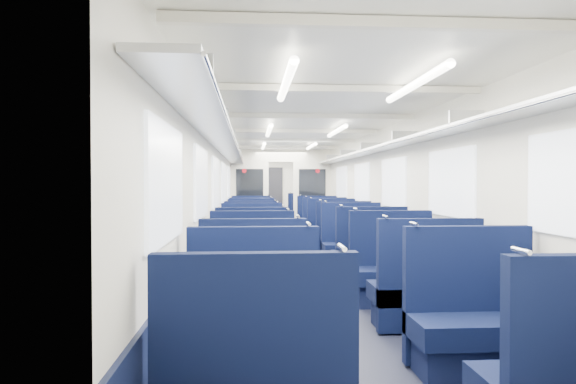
{
  "coord_description": "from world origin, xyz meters",
  "views": [
    {
      "loc": [
        -0.85,
        -10.83,
        1.42
      ],
      "look_at": [
        0.02,
        1.08,
        1.2
      ],
      "focal_mm": 32.18,
      "sensor_mm": 36.0,
      "label": 1
    }
  ],
  "objects_px": {
    "seat_14": "(252,235)",
    "seat_17": "(324,229)",
    "seat_15": "(332,235)",
    "seat_21": "(309,220)",
    "seat_16": "(252,230)",
    "seat_9": "(369,258)",
    "seat_13": "(342,241)",
    "seat_10": "(252,249)",
    "seat_20": "(251,220)",
    "seat_8": "(252,260)",
    "seat_11": "(352,248)",
    "end_door": "(273,194)",
    "bulkhead": "(281,189)",
    "seat_5": "(425,294)",
    "seat_7": "(393,274)",
    "seat_19": "(318,225)",
    "seat_2": "(253,328)",
    "seat_4": "(253,295)",
    "seat_23": "(304,217)",
    "seat_3": "(475,326)",
    "seat_12": "(252,241)",
    "seat_22": "(251,217)",
    "seat_18": "(251,225)",
    "seat_6": "(252,275)"
  },
  "relations": [
    {
      "from": "seat_11",
      "to": "seat_20",
      "type": "distance_m",
      "value": 6.65
    },
    {
      "from": "seat_13",
      "to": "seat_22",
      "type": "xyz_separation_m",
      "value": [
        -1.66,
        6.84,
        0.0
      ]
    },
    {
      "from": "end_door",
      "to": "seat_14",
      "type": "height_order",
      "value": "end_door"
    },
    {
      "from": "seat_20",
      "to": "seat_8",
      "type": "bearing_deg",
      "value": -90.0
    },
    {
      "from": "seat_9",
      "to": "seat_20",
      "type": "distance_m",
      "value": 7.83
    },
    {
      "from": "seat_16",
      "to": "seat_9",
      "type": "bearing_deg",
      "value": -69.67
    },
    {
      "from": "seat_11",
      "to": "seat_19",
      "type": "xyz_separation_m",
      "value": [
        0.0,
        4.42,
        0.0
      ]
    },
    {
      "from": "seat_10",
      "to": "seat_14",
      "type": "bearing_deg",
      "value": 90.0
    },
    {
      "from": "seat_15",
      "to": "seat_21",
      "type": "distance_m",
      "value": 4.33
    },
    {
      "from": "seat_3",
      "to": "seat_14",
      "type": "xyz_separation_m",
      "value": [
        -1.66,
        6.92,
        0.0
      ]
    },
    {
      "from": "seat_9",
      "to": "seat_13",
      "type": "xyz_separation_m",
      "value": [
        0.0,
        2.17,
        0.0
      ]
    },
    {
      "from": "seat_7",
      "to": "seat_21",
      "type": "xyz_separation_m",
      "value": [
        0.0,
        8.89,
        0.0
      ]
    },
    {
      "from": "seat_9",
      "to": "seat_5",
      "type": "bearing_deg",
      "value": -90.0
    },
    {
      "from": "end_door",
      "to": "seat_23",
      "type": "height_order",
      "value": "end_door"
    },
    {
      "from": "seat_22",
      "to": "seat_14",
      "type": "bearing_deg",
      "value": -90.0
    },
    {
      "from": "seat_9",
      "to": "seat_22",
      "type": "relative_size",
      "value": 1.0
    },
    {
      "from": "seat_2",
      "to": "seat_4",
      "type": "height_order",
      "value": "same"
    },
    {
      "from": "bulkhead",
      "to": "seat_10",
      "type": "height_order",
      "value": "bulkhead"
    },
    {
      "from": "seat_8",
      "to": "seat_20",
      "type": "relative_size",
      "value": 1.0
    },
    {
      "from": "seat_4",
      "to": "seat_10",
      "type": "xyz_separation_m",
      "value": [
        0.0,
        3.41,
        0.0
      ]
    },
    {
      "from": "seat_20",
      "to": "seat_13",
      "type": "bearing_deg",
      "value": -73.15
    },
    {
      "from": "bulkhead",
      "to": "seat_8",
      "type": "xyz_separation_m",
      "value": [
        -0.83,
        -7.24,
        -0.89
      ]
    },
    {
      "from": "seat_16",
      "to": "seat_20",
      "type": "height_order",
      "value": "same"
    },
    {
      "from": "seat_5",
      "to": "seat_17",
      "type": "xyz_separation_m",
      "value": [
        0.0,
        6.9,
        0.0
      ]
    },
    {
      "from": "seat_12",
      "to": "seat_14",
      "type": "distance_m",
      "value": 1.14
    },
    {
      "from": "seat_20",
      "to": "seat_22",
      "type": "relative_size",
      "value": 1.0
    },
    {
      "from": "seat_14",
      "to": "seat_10",
      "type": "bearing_deg",
      "value": -90.0
    },
    {
      "from": "seat_15",
      "to": "seat_17",
      "type": "distance_m",
      "value": 1.24
    },
    {
      "from": "end_door",
      "to": "seat_15",
      "type": "distance_m",
      "value": 9.31
    },
    {
      "from": "seat_5",
      "to": "seat_7",
      "type": "bearing_deg",
      "value": 90.0
    },
    {
      "from": "seat_15",
      "to": "seat_19",
      "type": "xyz_separation_m",
      "value": [
        0.0,
        2.32,
        0.0
      ]
    },
    {
      "from": "seat_13",
      "to": "seat_5",
      "type": "bearing_deg",
      "value": -90.0
    },
    {
      "from": "bulkhead",
      "to": "seat_11",
      "type": "xyz_separation_m",
      "value": [
        0.83,
        -5.99,
        -0.89
      ]
    },
    {
      "from": "end_door",
      "to": "seat_7",
      "type": "xyz_separation_m",
      "value": [
        0.83,
        -13.81,
        -0.66
      ]
    },
    {
      "from": "bulkhead",
      "to": "seat_15",
      "type": "distance_m",
      "value": 4.07
    },
    {
      "from": "seat_14",
      "to": "seat_17",
      "type": "distance_m",
      "value": 1.99
    },
    {
      "from": "seat_8",
      "to": "seat_17",
      "type": "relative_size",
      "value": 1.0
    },
    {
      "from": "seat_20",
      "to": "seat_21",
      "type": "relative_size",
      "value": 1.0
    },
    {
      "from": "seat_9",
      "to": "seat_18",
      "type": "distance_m",
      "value": 6.0
    },
    {
      "from": "seat_7",
      "to": "seat_19",
      "type": "xyz_separation_m",
      "value": [
        0.0,
        6.88,
        0.0
      ]
    },
    {
      "from": "bulkhead",
      "to": "seat_12",
      "type": "bearing_deg",
      "value": -99.65
    },
    {
      "from": "end_door",
      "to": "seat_5",
      "type": "distance_m",
      "value": 14.95
    },
    {
      "from": "bulkhead",
      "to": "seat_9",
      "type": "height_order",
      "value": "bulkhead"
    },
    {
      "from": "seat_5",
      "to": "seat_21",
      "type": "xyz_separation_m",
      "value": [
        0.0,
        9.99,
        0.0
      ]
    },
    {
      "from": "seat_11",
      "to": "seat_16",
      "type": "xyz_separation_m",
      "value": [
        -1.66,
        3.27,
        0.0
      ]
    },
    {
      "from": "seat_19",
      "to": "seat_23",
      "type": "distance_m",
      "value": 3.25
    },
    {
      "from": "end_door",
      "to": "seat_10",
      "type": "distance_m",
      "value": 11.46
    },
    {
      "from": "bulkhead",
      "to": "seat_13",
      "type": "relative_size",
      "value": 2.5
    },
    {
      "from": "seat_9",
      "to": "seat_19",
      "type": "bearing_deg",
      "value": 90.0
    },
    {
      "from": "seat_16",
      "to": "seat_6",
      "type": "bearing_deg",
      "value": -90.0
    }
  ]
}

